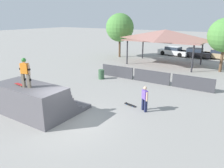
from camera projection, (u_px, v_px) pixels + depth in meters
ground_plane at (68, 123)px, 11.57m from camera, size 160.00×160.00×0.00m
quarter_pipe_ramp at (35, 101)px, 12.55m from camera, size 4.39×3.66×1.76m
skater_on_deck at (25, 71)px, 11.44m from camera, size 0.69×0.33×1.61m
skateboard_on_deck at (20, 84)px, 12.03m from camera, size 0.77×0.25×0.09m
bystander_walking at (145, 97)px, 12.82m from camera, size 0.55×0.45×1.53m
skateboard_on_ground at (130, 105)px, 13.83m from camera, size 0.85×0.37×0.09m
barrier_fence at (151, 77)px, 18.46m from camera, size 9.97×0.12×1.05m
pavilion_shelter at (165, 35)px, 24.81m from camera, size 8.78×5.07×4.01m
tree_beside_pavilion at (120, 28)px, 29.32m from camera, size 3.75×3.75×5.86m
trash_bin at (101, 74)px, 19.63m from camera, size 0.52×0.52×0.85m
parked_car_white at (174, 51)px, 31.47m from camera, size 4.63×2.44×1.27m
parked_car_black at (195, 53)px, 29.93m from camera, size 4.20×1.75×1.27m
parked_car_tan at (220, 55)px, 28.79m from camera, size 4.21×1.87×1.27m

